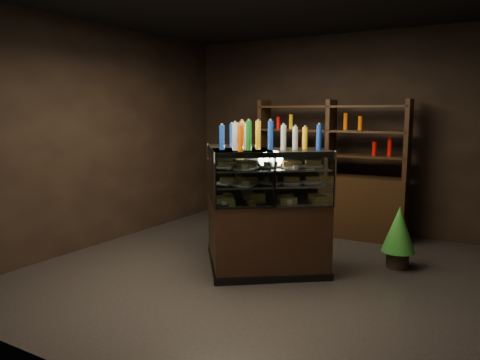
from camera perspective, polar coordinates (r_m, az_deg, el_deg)
name	(u,v)px	position (r m, az deg, el deg)	size (l,w,h in m)	color
ground	(261,273)	(5.47, 2.61, -11.21)	(5.00, 5.00, 0.00)	black
room_shell	(262,101)	(5.16, 2.75, 9.58)	(5.02, 5.02, 3.01)	black
display_case	(254,230)	(5.44, 1.66, -6.06)	(1.83, 1.43, 1.42)	black
food_display	(254,176)	(5.31, 1.68, 0.51)	(1.43, 1.04, 0.44)	#BA8142
bottles_top	(254,136)	(5.27, 1.72, 5.38)	(1.26, 0.90, 0.30)	#147223
potted_conifer	(399,228)	(5.81, 18.82, -5.59)	(0.39, 0.39, 0.83)	black
back_shelving	(329,194)	(7.12, 10.83, -1.64)	(2.24, 0.52, 2.00)	black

